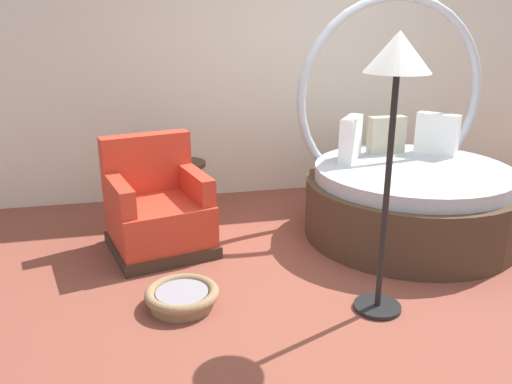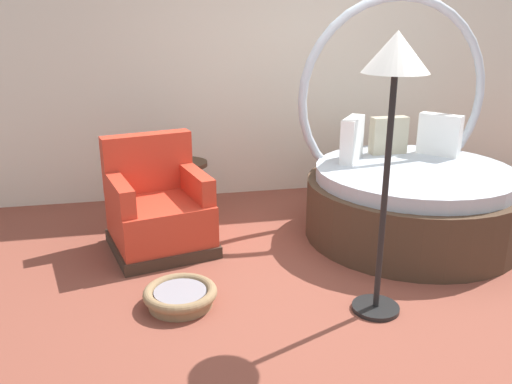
{
  "view_description": "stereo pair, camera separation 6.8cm",
  "coord_description": "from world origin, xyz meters",
  "px_view_note": "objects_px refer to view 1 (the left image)",
  "views": [
    {
      "loc": [
        -1.39,
        -3.37,
        1.91
      ],
      "look_at": [
        -0.53,
        0.55,
        0.55
      ],
      "focal_mm": 37.11,
      "sensor_mm": 36.0,
      "label": 1
    },
    {
      "loc": [
        -1.33,
        -3.39,
        1.91
      ],
      "look_at": [
        -0.53,
        0.55,
        0.55
      ],
      "focal_mm": 37.11,
      "sensor_mm": 36.0,
      "label": 2
    }
  ],
  "objects_px": {
    "round_daybed": "(407,188)",
    "pet_basket": "(182,296)",
    "floor_lamp": "(396,81)",
    "red_armchair": "(158,211)",
    "side_table": "(184,171)"
  },
  "relations": [
    {
      "from": "pet_basket",
      "to": "floor_lamp",
      "type": "xyz_separation_m",
      "value": [
        1.29,
        -0.33,
        1.46
      ]
    },
    {
      "from": "red_armchair",
      "to": "side_table",
      "type": "relative_size",
      "value": 1.86
    },
    {
      "from": "round_daybed",
      "to": "pet_basket",
      "type": "xyz_separation_m",
      "value": [
        -2.11,
        -0.88,
        -0.34
      ]
    },
    {
      "from": "red_armchair",
      "to": "pet_basket",
      "type": "relative_size",
      "value": 1.89
    },
    {
      "from": "round_daybed",
      "to": "side_table",
      "type": "distance_m",
      "value": 2.14
    },
    {
      "from": "round_daybed",
      "to": "floor_lamp",
      "type": "height_order",
      "value": "round_daybed"
    },
    {
      "from": "pet_basket",
      "to": "floor_lamp",
      "type": "bearing_deg",
      "value": -14.14
    },
    {
      "from": "side_table",
      "to": "floor_lamp",
      "type": "bearing_deg",
      "value": -62.75
    },
    {
      "from": "round_daybed",
      "to": "red_armchair",
      "type": "height_order",
      "value": "round_daybed"
    },
    {
      "from": "red_armchair",
      "to": "floor_lamp",
      "type": "relative_size",
      "value": 0.53
    },
    {
      "from": "floor_lamp",
      "to": "pet_basket",
      "type": "bearing_deg",
      "value": 165.86
    },
    {
      "from": "floor_lamp",
      "to": "red_armchair",
      "type": "bearing_deg",
      "value": 136.37
    },
    {
      "from": "side_table",
      "to": "floor_lamp",
      "type": "distance_m",
      "value": 2.66
    },
    {
      "from": "red_armchair",
      "to": "side_table",
      "type": "distance_m",
      "value": 0.87
    },
    {
      "from": "round_daybed",
      "to": "red_armchair",
      "type": "bearing_deg",
      "value": 176.58
    }
  ]
}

